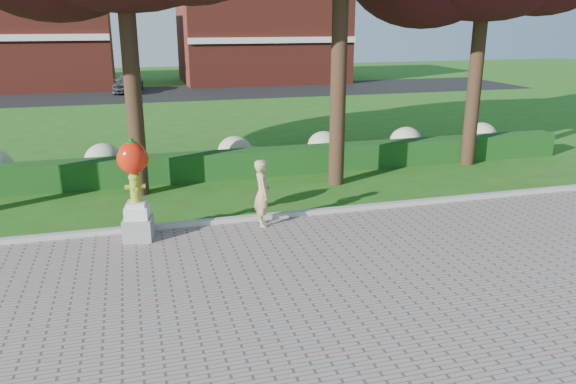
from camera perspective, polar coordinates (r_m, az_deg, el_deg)
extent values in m
plane|color=#275A16|center=(10.52, -2.61, -8.67)|extent=(100.00, 100.00, 0.00)
cube|color=#ADADA5|center=(13.21, -5.61, -2.88)|extent=(40.00, 0.18, 0.15)
cube|color=#134316|center=(16.90, -8.10, 2.64)|extent=(24.00, 0.70, 0.80)
ellipsoid|color=#BCBD90|center=(17.72, -18.24, 3.12)|extent=(1.10, 1.10, 0.99)
ellipsoid|color=#BCBD90|center=(17.97, -5.41, 4.10)|extent=(1.10, 1.10, 0.99)
ellipsoid|color=#BCBD90|center=(18.73, 3.68, 4.67)|extent=(1.10, 1.10, 0.99)
ellipsoid|color=#BCBD90|center=(19.91, 11.88, 5.09)|extent=(1.10, 1.10, 0.99)
ellipsoid|color=#BCBD90|center=(21.45, 19.05, 5.37)|extent=(1.10, 1.10, 0.99)
cube|color=black|center=(37.57, -12.63, 9.74)|extent=(50.00, 8.00, 0.02)
cube|color=maroon|center=(43.96, -26.98, 13.93)|extent=(14.00, 8.00, 7.00)
cube|color=maroon|center=(44.43, -2.72, 15.33)|extent=(12.00, 8.00, 6.40)
cylinder|color=black|center=(15.31, -15.56, 10.91)|extent=(0.44, 0.44, 6.16)
cylinder|color=black|center=(15.80, 5.22, 13.66)|extent=(0.44, 0.44, 7.28)
cylinder|color=black|center=(19.06, 18.52, 11.34)|extent=(0.44, 0.44, 5.88)
cube|color=gray|center=(12.50, -14.95, -3.59)|extent=(0.69, 0.69, 0.48)
cube|color=silver|center=(12.37, -15.08, -1.96)|extent=(0.56, 0.56, 0.27)
cube|color=silver|center=(12.32, -15.15, -1.16)|extent=(0.45, 0.45, 0.10)
cylinder|color=olive|center=(12.22, -15.26, 0.26)|extent=(0.21, 0.21, 0.54)
ellipsoid|color=olive|center=(12.15, -15.36, 1.47)|extent=(0.25, 0.25, 0.18)
cylinder|color=olive|center=(12.21, -16.01, 0.46)|extent=(0.12, 0.11, 0.11)
cylinder|color=olive|center=(12.21, -14.56, 0.57)|extent=(0.12, 0.11, 0.11)
cylinder|color=olive|center=(12.07, -15.27, 0.33)|extent=(0.12, 0.12, 0.12)
cylinder|color=olive|center=(12.13, -15.39, 1.82)|extent=(0.08, 0.08, 0.05)
ellipsoid|color=red|center=(12.05, -15.52, 3.37)|extent=(0.60, 0.54, 0.70)
ellipsoid|color=red|center=(12.06, -16.33, 3.21)|extent=(0.30, 0.30, 0.44)
ellipsoid|color=red|center=(12.06, -14.69, 3.34)|extent=(0.30, 0.30, 0.44)
cylinder|color=#165C15|center=(11.98, -15.65, 4.98)|extent=(0.10, 0.10, 0.12)
ellipsoid|color=#165C15|center=(11.98, -15.64, 4.84)|extent=(0.23, 0.23, 0.08)
imported|color=tan|center=(12.72, -2.63, -0.09)|extent=(0.42, 0.59, 1.55)
imported|color=#474A4F|center=(38.68, -15.95, 10.70)|extent=(2.21, 4.10, 1.32)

